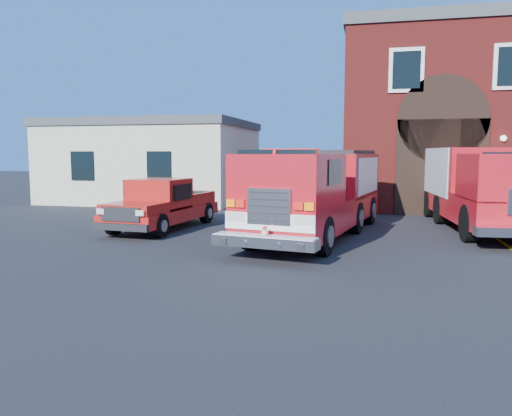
% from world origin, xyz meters
% --- Properties ---
extents(ground, '(100.00, 100.00, 0.00)m').
position_xyz_m(ground, '(0.00, 0.00, 0.00)').
color(ground, black).
rests_on(ground, ground).
extents(parking_stripe_mid, '(0.12, 3.00, 0.01)m').
position_xyz_m(parking_stripe_mid, '(6.50, 4.00, 0.00)').
color(parking_stripe_mid, yellow).
rests_on(parking_stripe_mid, ground).
extents(parking_stripe_far, '(0.12, 3.00, 0.01)m').
position_xyz_m(parking_stripe_far, '(6.50, 7.00, 0.00)').
color(parking_stripe_far, yellow).
rests_on(parking_stripe_far, ground).
extents(fire_station, '(15.20, 10.20, 8.45)m').
position_xyz_m(fire_station, '(8.99, 13.98, 4.25)').
color(fire_station, maroon).
rests_on(fire_station, ground).
extents(side_building, '(10.20, 8.20, 4.35)m').
position_xyz_m(side_building, '(-9.00, 13.00, 2.20)').
color(side_building, beige).
rests_on(side_building, ground).
extents(fire_engine, '(4.00, 9.16, 2.73)m').
position_xyz_m(fire_engine, '(1.07, 2.90, 1.41)').
color(fire_engine, black).
rests_on(fire_engine, ground).
extents(pickup_truck, '(2.42, 5.49, 1.74)m').
position_xyz_m(pickup_truck, '(-4.31, 3.18, 0.83)').
color(pickup_truck, black).
rests_on(pickup_truck, ground).
extents(secondary_truck, '(3.31, 8.80, 2.80)m').
position_xyz_m(secondary_truck, '(6.43, 5.72, 1.52)').
color(secondary_truck, black).
rests_on(secondary_truck, ground).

